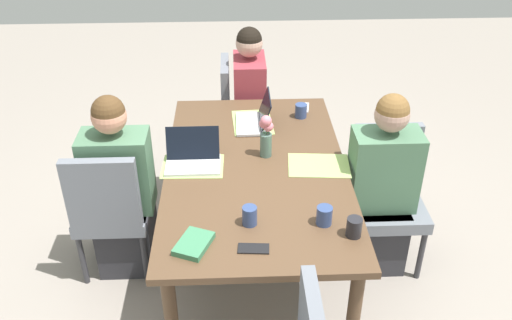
# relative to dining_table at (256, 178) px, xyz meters

# --- Properties ---
(ground_plane) EXTENTS (10.00, 10.00, 0.00)m
(ground_plane) POSITION_rel_dining_table_xyz_m (0.00, 0.00, -0.67)
(ground_plane) COLOR gray
(dining_table) EXTENTS (1.82, 1.07, 0.74)m
(dining_table) POSITION_rel_dining_table_xyz_m (0.00, 0.00, 0.00)
(dining_table) COLOR brown
(dining_table) RESTS_ON ground_plane
(chair_head_left_left_near) EXTENTS (0.44, 0.44, 0.90)m
(chair_head_left_left_near) POSITION_rel_dining_table_xyz_m (-1.23, -0.07, -0.17)
(chair_head_left_left_near) COLOR slate
(chair_head_left_left_near) RESTS_ON ground_plane
(person_head_left_left_near) EXTENTS (0.40, 0.36, 1.19)m
(person_head_left_left_near) POSITION_rel_dining_table_xyz_m (-1.17, 0.00, -0.14)
(person_head_left_left_near) COLOR #2D2D33
(person_head_left_left_near) RESTS_ON ground_plane
(chair_far_left_mid) EXTENTS (0.44, 0.44, 0.90)m
(chair_far_left_mid) POSITION_rel_dining_table_xyz_m (-0.08, 0.83, -0.17)
(chair_far_left_mid) COLOR slate
(chair_far_left_mid) RESTS_ON ground_plane
(person_far_left_mid) EXTENTS (0.36, 0.40, 1.19)m
(person_far_left_mid) POSITION_rel_dining_table_xyz_m (-0.00, 0.77, -0.14)
(person_far_left_mid) COLOR #2D2D33
(person_far_left_mid) RESTS_ON ground_plane
(chair_near_left_far) EXTENTS (0.44, 0.44, 0.90)m
(chair_near_left_far) POSITION_rel_dining_table_xyz_m (0.03, -0.88, -0.17)
(chair_near_left_far) COLOR slate
(chair_near_left_far) RESTS_ON ground_plane
(person_near_left_far) EXTENTS (0.36, 0.40, 1.19)m
(person_near_left_far) POSITION_rel_dining_table_xyz_m (-0.05, -0.82, -0.14)
(person_near_left_far) COLOR #2D2D33
(person_near_left_far) RESTS_ON ground_plane
(flower_vase) EXTENTS (0.08, 0.09, 0.27)m
(flower_vase) POSITION_rel_dining_table_xyz_m (-0.13, 0.07, 0.22)
(flower_vase) COLOR #4C6B60
(flower_vase) RESTS_ON dining_table
(placemat_head_left_left_near) EXTENTS (0.37, 0.28, 0.00)m
(placemat_head_left_left_near) POSITION_rel_dining_table_xyz_m (-0.56, 0.00, 0.08)
(placemat_head_left_left_near) COLOR #9EBC66
(placemat_head_left_left_near) RESTS_ON dining_table
(placemat_far_left_mid) EXTENTS (0.29, 0.38, 0.00)m
(placemat_far_left_mid) POSITION_rel_dining_table_xyz_m (-0.00, 0.37, 0.08)
(placemat_far_left_mid) COLOR #9EBC66
(placemat_far_left_mid) RESTS_ON dining_table
(placemat_near_left_far) EXTENTS (0.27, 0.37, 0.00)m
(placemat_near_left_far) POSITION_rel_dining_table_xyz_m (-0.02, -0.37, 0.08)
(placemat_near_left_far) COLOR #9EBC66
(placemat_near_left_far) RESTS_ON dining_table
(laptop_near_left_far) EXTENTS (0.22, 0.32, 0.21)m
(laptop_near_left_far) POSITION_rel_dining_table_xyz_m (-0.05, -0.37, 0.12)
(laptop_near_left_far) COLOR silver
(laptop_near_left_far) RESTS_ON dining_table
(laptop_head_left_left_near) EXTENTS (0.32, 0.22, 0.21)m
(laptop_head_left_left_near) POSITION_rel_dining_table_xyz_m (-0.52, 0.03, 0.12)
(laptop_head_left_left_near) COLOR silver
(laptop_head_left_left_near) RESTS_ON dining_table
(coffee_mug_near_left) EXTENTS (0.08, 0.08, 0.10)m
(coffee_mug_near_left) POSITION_rel_dining_table_xyz_m (0.54, 0.32, 0.13)
(coffee_mug_near_left) COLOR #33477A
(coffee_mug_near_left) RESTS_ON dining_table
(coffee_mug_near_right) EXTENTS (0.08, 0.08, 0.10)m
(coffee_mug_near_right) POSITION_rel_dining_table_xyz_m (0.53, -0.05, 0.13)
(coffee_mug_near_right) COLOR #33477A
(coffee_mug_near_right) RESTS_ON dining_table
(coffee_mug_centre_left) EXTENTS (0.08, 0.08, 0.10)m
(coffee_mug_centre_left) POSITION_rel_dining_table_xyz_m (0.64, 0.45, 0.13)
(coffee_mug_centre_left) COLOR #232328
(coffee_mug_centre_left) RESTS_ON dining_table
(coffee_mug_centre_right) EXTENTS (0.08, 0.08, 0.09)m
(coffee_mug_centre_right) POSITION_rel_dining_table_xyz_m (-0.62, 0.33, 0.12)
(coffee_mug_centre_right) COLOR #33477A
(coffee_mug_centre_right) RESTS_ON dining_table
(book_red_cover) EXTENTS (0.24, 0.21, 0.03)m
(book_red_cover) POSITION_rel_dining_table_xyz_m (0.69, -0.33, 0.09)
(book_red_cover) COLOR #3D7F56
(book_red_cover) RESTS_ON dining_table
(phone_black) EXTENTS (0.08, 0.16, 0.01)m
(phone_black) POSITION_rel_dining_table_xyz_m (0.72, -0.04, 0.08)
(phone_black) COLOR black
(phone_black) RESTS_ON dining_table
(phone_silver) EXTENTS (0.16, 0.09, 0.01)m
(phone_silver) POSITION_rel_dining_table_xyz_m (-0.76, 0.37, 0.08)
(phone_silver) COLOR silver
(phone_silver) RESTS_ON dining_table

